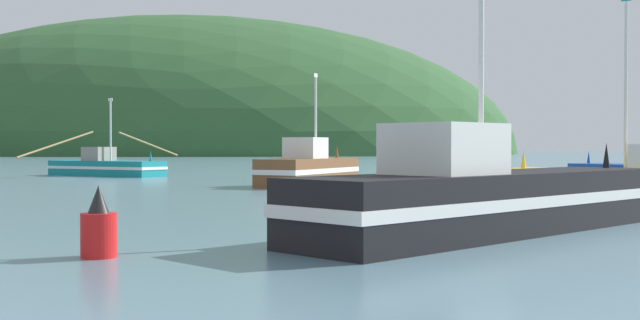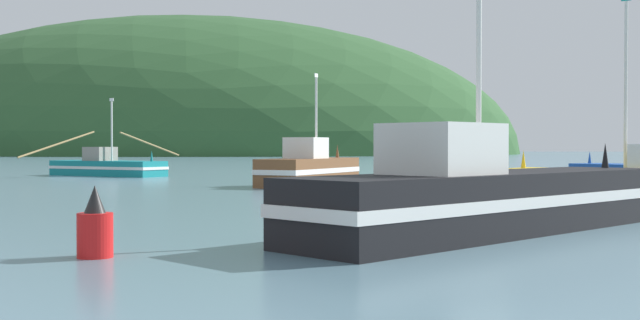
# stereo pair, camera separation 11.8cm
# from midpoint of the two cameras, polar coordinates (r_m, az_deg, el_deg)

# --- Properties ---
(hill_mid_right) EXTENTS (178.18, 142.54, 71.79)m
(hill_mid_right) POSITION_cam_midpoint_polar(r_m,az_deg,el_deg) (222.25, -9.80, 0.47)
(hill_mid_right) COLOR #2D562D
(hill_mid_right) RESTS_ON ground
(fishing_boat_teal) EXTENTS (8.99, 13.67, 5.19)m
(fishing_boat_teal) POSITION_cam_midpoint_polar(r_m,az_deg,el_deg) (55.76, -15.00, -0.45)
(fishing_boat_teal) COLOR #147F84
(fishing_boat_teal) RESTS_ON ground
(fishing_boat_yellow) EXTENTS (8.72, 5.63, 7.51)m
(fishing_boat_yellow) POSITION_cam_midpoint_polar(r_m,az_deg,el_deg) (31.57, 20.89, -1.42)
(fishing_boat_yellow) COLOR gold
(fishing_boat_yellow) RESTS_ON ground
(fishing_boat_black) EXTENTS (8.73, 11.30, 7.86)m
(fishing_boat_black) POSITION_cam_midpoint_polar(r_m,az_deg,el_deg) (18.87, 11.94, -2.61)
(fishing_boat_black) COLOR black
(fishing_boat_black) RESTS_ON ground
(fishing_boat_brown) EXTENTS (4.02, 7.95, 5.75)m
(fishing_boat_brown) POSITION_cam_midpoint_polar(r_m,az_deg,el_deg) (40.86, -0.88, -0.64)
(fishing_boat_brown) COLOR brown
(fishing_boat_brown) RESTS_ON ground
(channel_buoy) EXTENTS (0.64, 0.64, 1.30)m
(channel_buoy) POSITION_cam_midpoint_polar(r_m,az_deg,el_deg) (15.02, -15.62, -4.71)
(channel_buoy) COLOR red
(channel_buoy) RESTS_ON ground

